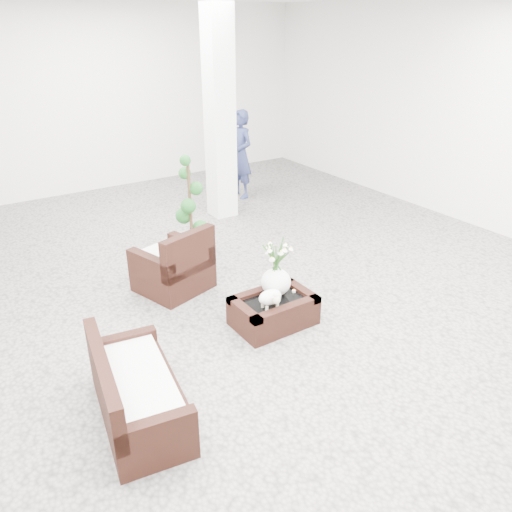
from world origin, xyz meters
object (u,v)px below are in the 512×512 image
coffee_table (273,312)px  topiary (190,204)px  loveseat (138,384)px  armchair (172,258)px

coffee_table → topiary: (0.19, 2.39, 0.56)m
loveseat → armchair: bearing=-23.4°
coffee_table → topiary: size_ratio=0.63×
coffee_table → armchair: bearing=112.8°
armchair → loveseat: bearing=41.0°
loveseat → coffee_table: bearing=-63.9°
armchair → loveseat: armchair is taller
loveseat → topiary: topiary is taller
armchair → topiary: bearing=-144.9°
coffee_table → armchair: armchair is taller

